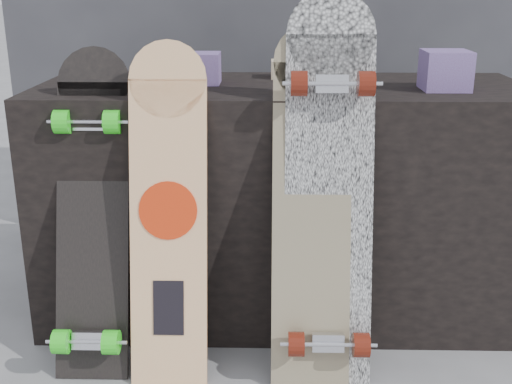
{
  "coord_description": "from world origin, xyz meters",
  "views": [
    {
      "loc": [
        -0.04,
        -1.6,
        1.13
      ],
      "look_at": [
        -0.08,
        0.2,
        0.53
      ],
      "focal_mm": 45.0,
      "sensor_mm": 36.0,
      "label": 1
    }
  ],
  "objects_px": {
    "longboard_geisha": "(168,205)",
    "skateboard_dark": "(92,208)",
    "longboard_celtic": "(312,196)",
    "longboard_cascadia": "(329,185)",
    "vendor_table": "(281,200)"
  },
  "relations": [
    {
      "from": "longboard_geisha",
      "to": "skateboard_dark",
      "type": "relative_size",
      "value": 1.03
    },
    {
      "from": "longboard_geisha",
      "to": "skateboard_dark",
      "type": "height_order",
      "value": "longboard_geisha"
    },
    {
      "from": "longboard_celtic",
      "to": "vendor_table",
      "type": "bearing_deg",
      "value": 102.42
    },
    {
      "from": "longboard_celtic",
      "to": "longboard_cascadia",
      "type": "distance_m",
      "value": 0.06
    },
    {
      "from": "longboard_celtic",
      "to": "skateboard_dark",
      "type": "bearing_deg",
      "value": 177.22
    },
    {
      "from": "skateboard_dark",
      "to": "longboard_geisha",
      "type": "bearing_deg",
      "value": -10.68
    },
    {
      "from": "longboard_geisha",
      "to": "longboard_cascadia",
      "type": "bearing_deg",
      "value": 1.35
    },
    {
      "from": "longboard_geisha",
      "to": "longboard_cascadia",
      "type": "height_order",
      "value": "longboard_cascadia"
    },
    {
      "from": "longboard_cascadia",
      "to": "skateboard_dark",
      "type": "distance_m",
      "value": 0.7
    },
    {
      "from": "longboard_geisha",
      "to": "skateboard_dark",
      "type": "xyz_separation_m",
      "value": [
        -0.23,
        0.04,
        -0.03
      ]
    },
    {
      "from": "longboard_celtic",
      "to": "longboard_cascadia",
      "type": "height_order",
      "value": "longboard_cascadia"
    },
    {
      "from": "vendor_table",
      "to": "longboard_geisha",
      "type": "relative_size",
      "value": 1.65
    },
    {
      "from": "longboard_celtic",
      "to": "skateboard_dark",
      "type": "relative_size",
      "value": 1.08
    },
    {
      "from": "vendor_table",
      "to": "longboard_celtic",
      "type": "height_order",
      "value": "longboard_celtic"
    },
    {
      "from": "vendor_table",
      "to": "longboard_geisha",
      "type": "xyz_separation_m",
      "value": [
        -0.33,
        -0.37,
        0.11
      ]
    }
  ]
}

